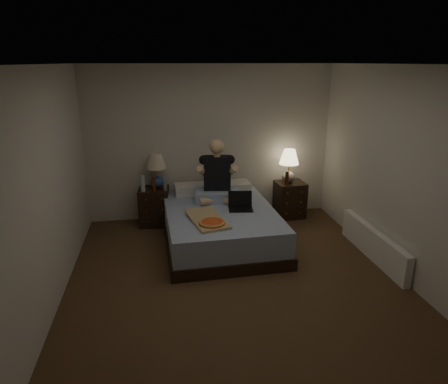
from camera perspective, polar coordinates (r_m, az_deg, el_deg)
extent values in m
cube|color=brown|center=(4.92, 1.77, -12.72)|extent=(4.00, 4.50, 0.00)
cube|color=white|center=(4.23, 2.11, 17.79)|extent=(4.00, 4.50, 0.00)
cube|color=beige|center=(6.57, -1.95, 6.95)|extent=(4.00, 0.00, 2.50)
cube|color=beige|center=(2.43, 12.67, -13.99)|extent=(4.00, 0.00, 2.50)
cube|color=beige|center=(4.49, -24.00, 0.01)|extent=(0.00, 4.50, 2.50)
cube|color=beige|center=(5.18, 24.18, 2.28)|extent=(0.00, 4.50, 2.50)
cube|color=#5371A6|center=(5.82, -0.53, -4.84)|extent=(1.59, 2.08, 0.51)
cube|color=black|center=(6.52, -9.90, -2.05)|extent=(0.50, 0.46, 0.61)
cube|color=black|center=(6.85, 9.36, -1.06)|extent=(0.49, 0.45, 0.60)
cylinder|color=silver|center=(6.28, -11.53, 1.19)|extent=(0.07, 0.07, 0.25)
cylinder|color=#B0B1AC|center=(6.28, -8.42, 0.66)|extent=(0.07, 0.07, 0.10)
cylinder|color=#53230B|center=(6.25, -9.95, 1.11)|extent=(0.06, 0.06, 0.23)
cylinder|color=#541F0C|center=(6.59, 8.98, 2.00)|extent=(0.06, 0.06, 0.23)
cube|color=white|center=(5.74, 20.55, -6.99)|extent=(0.10, 1.60, 0.40)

